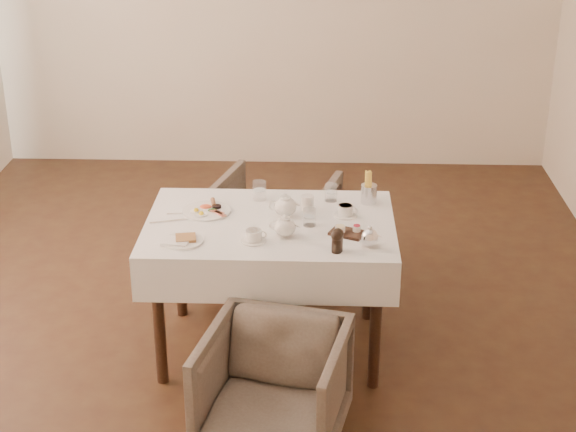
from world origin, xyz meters
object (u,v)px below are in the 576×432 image
(armchair_far, at_px, (273,230))
(teapot_centre, at_px, (285,205))
(table, at_px, (270,242))
(breakfast_plate, at_px, (207,210))
(armchair_near, at_px, (273,390))

(armchair_far, height_order, teapot_centre, teapot_centre)
(armchair_far, distance_m, teapot_centre, 0.90)
(armchair_far, xyz_separation_m, teapot_centre, (0.10, -0.75, 0.49))
(table, distance_m, breakfast_plate, 0.38)
(armchair_near, xyz_separation_m, armchair_far, (-0.09, 1.63, 0.04))
(table, distance_m, armchair_far, 0.88)
(armchair_near, height_order, breakfast_plate, breakfast_plate)
(table, relative_size, teapot_centre, 7.99)
(armchair_near, relative_size, armchair_far, 0.88)
(breakfast_plate, bearing_deg, table, -5.56)
(table, distance_m, armchair_near, 0.88)
(table, relative_size, armchair_near, 2.01)
(table, relative_size, armchair_far, 1.77)
(table, height_order, armchair_near, table)
(table, xyz_separation_m, teapot_centre, (0.08, 0.08, 0.18))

